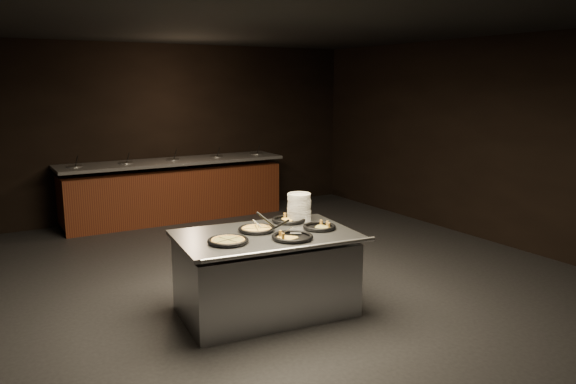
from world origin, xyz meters
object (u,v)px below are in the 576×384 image
(serving_counter, at_px, (265,275))
(pan_cheese_whole, at_px, (257,229))
(plate_stack, at_px, (299,207))
(pan_veggie_whole, at_px, (228,241))

(serving_counter, height_order, pan_cheese_whole, pan_cheese_whole)
(serving_counter, relative_size, plate_stack, 6.43)
(serving_counter, xyz_separation_m, plate_stack, (0.58, 0.32, 0.56))
(plate_stack, relative_size, pan_veggie_whole, 0.74)
(plate_stack, bearing_deg, pan_veggie_whole, -157.36)
(serving_counter, distance_m, pan_veggie_whole, 0.64)
(plate_stack, xyz_separation_m, pan_cheese_whole, (-0.61, -0.19, -0.12))
(plate_stack, height_order, pan_veggie_whole, plate_stack)
(plate_stack, distance_m, pan_veggie_whole, 1.12)
(pan_veggie_whole, relative_size, pan_cheese_whole, 1.05)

